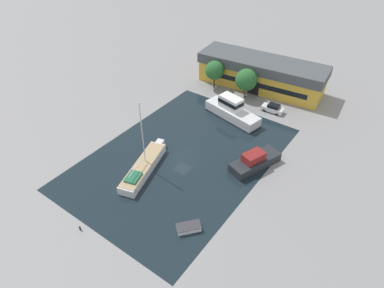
% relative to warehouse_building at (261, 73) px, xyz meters
% --- Properties ---
extents(ground_plane, '(440.00, 440.00, 0.00)m').
position_rel_warehouse_building_xyz_m(ground_plane, '(0.82, -29.21, -3.21)').
color(ground_plane, gray).
extents(water_canal, '(25.56, 37.10, 0.01)m').
position_rel_warehouse_building_xyz_m(water_canal, '(0.82, -29.21, -3.20)').
color(water_canal, black).
rests_on(water_canal, ground).
extents(warehouse_building, '(27.64, 10.80, 6.34)m').
position_rel_warehouse_building_xyz_m(warehouse_building, '(0.00, 0.00, 0.00)').
color(warehouse_building, gold).
rests_on(warehouse_building, ground).
extents(quay_tree_near_building, '(4.49, 4.49, 6.17)m').
position_rel_warehouse_building_xyz_m(quay_tree_near_building, '(-0.50, -5.84, 0.71)').
color(quay_tree_near_building, brown).
rests_on(quay_tree_near_building, ground).
extents(quay_tree_by_water, '(4.02, 4.02, 6.06)m').
position_rel_warehouse_building_xyz_m(quay_tree_by_water, '(-7.92, -6.22, 0.82)').
color(quay_tree_by_water, brown).
rests_on(quay_tree_by_water, ground).
extents(parked_car, '(4.32, 2.08, 1.60)m').
position_rel_warehouse_building_xyz_m(parked_car, '(6.76, -7.74, -2.40)').
color(parked_car, silver).
rests_on(parked_car, ground).
extents(sailboat_moored, '(5.81, 12.84, 11.89)m').
position_rel_warehouse_building_xyz_m(sailboat_moored, '(-2.08, -35.26, -2.45)').
color(sailboat_moored, silver).
rests_on(sailboat_moored, water_canal).
extents(motor_cruiser, '(11.91, 5.65, 4.33)m').
position_rel_warehouse_building_xyz_m(motor_cruiser, '(1.33, -14.31, -1.64)').
color(motor_cruiser, silver).
rests_on(motor_cruiser, water_canal).
extents(small_dinghy, '(3.29, 3.49, 0.71)m').
position_rel_warehouse_building_xyz_m(small_dinghy, '(10.37, -40.32, -2.84)').
color(small_dinghy, white).
rests_on(small_dinghy, water_canal).
extents(cabin_boat, '(5.68, 9.13, 2.78)m').
position_rel_warehouse_building_xyz_m(cabin_boat, '(11.44, -24.21, -2.18)').
color(cabin_boat, '#23282D').
rests_on(cabin_boat, water_canal).
extents(mooring_bollard, '(0.24, 0.24, 0.66)m').
position_rel_warehouse_building_xyz_m(mooring_bollard, '(-1.04, -48.69, -2.85)').
color(mooring_bollard, black).
rests_on(mooring_bollard, ground).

